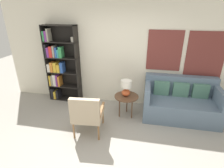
# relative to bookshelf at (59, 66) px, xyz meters

# --- Properties ---
(ground_plane) EXTENTS (14.00, 14.00, 0.00)m
(ground_plane) POSITION_rel_bookshelf_xyz_m (1.67, -1.85, -1.01)
(ground_plane) COLOR #9E998E
(wall_back) EXTENTS (6.40, 0.08, 2.70)m
(wall_back) POSITION_rel_bookshelf_xyz_m (1.72, 0.18, 0.34)
(wall_back) COLOR silver
(wall_back) RESTS_ON ground_plane
(bookshelf) EXTENTS (0.89, 0.30, 2.08)m
(bookshelf) POSITION_rel_bookshelf_xyz_m (0.00, 0.00, 0.00)
(bookshelf) COLOR black
(bookshelf) RESTS_ON ground_plane
(armchair) EXTENTS (0.65, 0.70, 0.91)m
(armchair) POSITION_rel_bookshelf_xyz_m (1.26, -1.39, -0.49)
(armchair) COLOR olive
(armchair) RESTS_ON ground_plane
(couch) EXTENTS (1.70, 0.90, 0.95)m
(couch) POSITION_rel_bookshelf_xyz_m (3.21, -0.28, -0.65)
(couch) COLOR slate
(couch) RESTS_ON ground_plane
(side_table) EXTENTS (0.57, 0.57, 0.54)m
(side_table) POSITION_rel_bookshelf_xyz_m (1.95, -0.54, -0.52)
(side_table) COLOR brown
(side_table) RESTS_ON ground_plane
(table_lamp) EXTENTS (0.25, 0.25, 0.39)m
(table_lamp) POSITION_rel_bookshelf_xyz_m (1.93, -0.53, -0.25)
(table_lamp) COLOR #C65128
(table_lamp) RESTS_ON side_table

